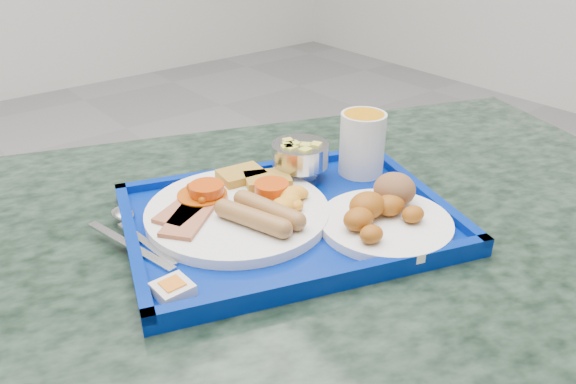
# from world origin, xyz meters

# --- Properties ---
(table) EXTENTS (1.49, 1.24, 0.80)m
(table) POSITION_xyz_m (-0.10, -0.51, 0.59)
(table) COLOR slate
(table) RESTS_ON floor
(tray) EXTENTS (0.53, 0.46, 0.03)m
(tray) POSITION_xyz_m (-0.09, -0.48, 0.81)
(tray) COLOR navy
(tray) RESTS_ON table
(main_plate) EXTENTS (0.26, 0.26, 0.04)m
(main_plate) POSITION_xyz_m (-0.14, -0.44, 0.83)
(main_plate) COLOR white
(main_plate) RESTS_ON tray
(bread_plate) EXTENTS (0.18, 0.18, 0.06)m
(bread_plate) POSITION_xyz_m (-0.00, -0.59, 0.83)
(bread_plate) COLOR white
(bread_plate) RESTS_ON tray
(fruit_bowl) EXTENTS (0.09, 0.09, 0.06)m
(fruit_bowl) POSITION_xyz_m (-0.00, -0.40, 0.86)
(fruit_bowl) COLOR #B1B1B3
(fruit_bowl) RESTS_ON tray
(juice_cup) EXTENTS (0.07, 0.07, 0.10)m
(juice_cup) POSITION_xyz_m (0.09, -0.45, 0.87)
(juice_cup) COLOR white
(juice_cup) RESTS_ON tray
(spoon) EXTENTS (0.03, 0.18, 0.01)m
(spoon) POSITION_xyz_m (-0.28, -0.36, 0.82)
(spoon) COLOR #B1B1B3
(spoon) RESTS_ON tray
(knife) EXTENTS (0.05, 0.17, 0.00)m
(knife) POSITION_xyz_m (-0.30, -0.42, 0.82)
(knife) COLOR #B1B1B3
(knife) RESTS_ON tray
(jam_packet) EXTENTS (0.04, 0.04, 0.02)m
(jam_packet) POSITION_xyz_m (-0.31, -0.54, 0.82)
(jam_packet) COLOR silver
(jam_packet) RESTS_ON tray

